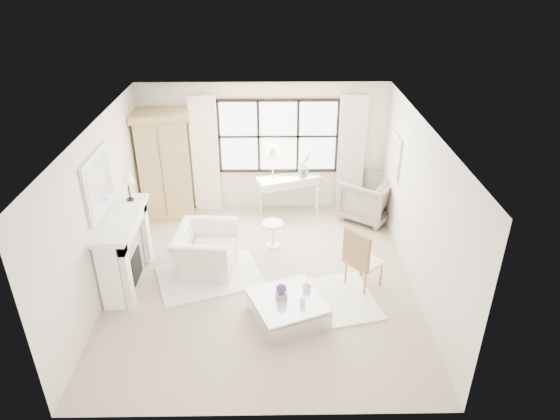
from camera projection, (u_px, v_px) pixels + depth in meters
The scene contains 32 objects.
floor at pixel (263, 280), 8.47m from camera, with size 5.50×5.50×0.00m, color tan.
ceiling at pixel (260, 128), 7.20m from camera, with size 5.50×5.50×0.00m, color white.
wall_back at pixel (264, 148), 10.26m from camera, with size 5.00×5.00×0.00m, color white.
wall_front at pixel (257, 330), 5.41m from camera, with size 5.00×5.00×0.00m, color beige.
wall_left at pixel (102, 212), 7.80m from camera, with size 5.50×5.50×0.00m, color beige.
wall_right at pixel (419, 209), 7.87m from camera, with size 5.50×5.50×0.00m, color beige.
window_pane at pixel (278, 136), 10.13m from camera, with size 2.40×0.02×1.50m, color silver.
window_frame at pixel (278, 137), 10.12m from camera, with size 2.50×0.04×1.50m, color black, non-canonical shape.
curtain_rod at pixel (278, 95), 9.67m from camera, with size 0.04×0.04×3.30m, color gold.
curtain_left at pixel (205, 155), 10.21m from camera, with size 0.55×0.10×2.47m, color white.
curtain_right at pixel (351, 154), 10.25m from camera, with size 0.55×0.10×2.47m, color silver.
fireplace at pixel (123, 249), 8.14m from camera, with size 0.58×1.66×1.26m.
mirror_frame at pixel (98, 183), 7.57m from camera, with size 0.05×1.15×0.95m, color silver.
mirror_glass at pixel (100, 183), 7.57m from camera, with size 0.02×1.00×0.80m, color silver.
art_frame at pixel (395, 157), 9.28m from camera, with size 0.04×0.62×0.82m, color white.
art_canvas at pixel (394, 157), 9.27m from camera, with size 0.01×0.52×0.72m, color #C3AE97.
mantel_lamp at pixel (127, 179), 8.16m from camera, with size 0.22×0.22×0.51m.
armoire at pixel (165, 165), 10.01m from camera, with size 1.23×0.90×2.24m.
console_table at pixel (289, 194), 10.50m from camera, with size 1.38×0.86×0.80m.
console_lamp at pixel (273, 152), 10.04m from camera, with size 0.28×0.28×0.69m.
orchid_plant at pixel (305, 165), 10.19m from camera, with size 0.28×0.23×0.51m, color #546A47.
side_table at pixel (273, 231), 9.29m from camera, with size 0.40×0.40×0.51m.
rug_left at pixel (210, 276), 8.55m from camera, with size 1.70×1.20×0.03m, color white.
rug_right at pixel (321, 302), 7.94m from camera, with size 1.71×1.28×0.03m, color white.
club_armchair at pixel (205, 249), 8.65m from camera, with size 1.13×0.99×0.73m, color white.
wingback_chair at pixel (368, 198), 10.22m from camera, with size 0.96×0.99×0.90m, color gray.
french_chair at pixel (363, 270), 8.20m from camera, with size 0.68×0.68×1.08m.
coffee_table at pixel (288, 310), 7.51m from camera, with size 1.30×1.30×0.38m.
planter_box at pixel (281, 296), 7.40m from camera, with size 0.14×0.14×0.11m, color slate.
planter_flowers at pixel (281, 289), 7.34m from camera, with size 0.16×0.16×0.16m, color #532E73.
pillar_candle at pixel (303, 301), 7.29m from camera, with size 0.09×0.09×0.12m, color white.
coffee_vase at pixel (307, 286), 7.58m from camera, with size 0.14×0.14×0.15m, color silver.
Camera 1 is at (0.19, -6.92, 5.04)m, focal length 32.00 mm.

